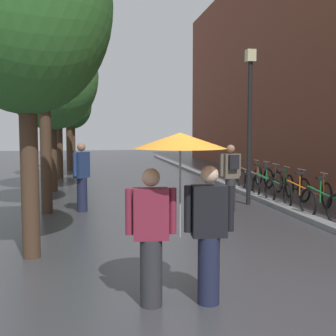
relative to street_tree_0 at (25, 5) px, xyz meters
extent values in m
plane|color=#38383D|center=(2.60, -2.24, -3.95)|extent=(80.00, 80.00, 0.00)
cube|color=slate|center=(5.80, 7.76, -3.89)|extent=(0.30, 36.00, 0.12)
cylinder|color=#473323|center=(0.00, 0.00, -2.60)|extent=(0.28, 0.28, 2.71)
ellipsoid|color=#2D6628|center=(0.00, 0.00, 0.02)|extent=(2.69, 2.69, 3.38)
cylinder|color=#473323|center=(-0.12, 3.86, -2.38)|extent=(0.27, 0.27, 3.15)
ellipsoid|color=#387533|center=(-0.12, 3.86, 0.31)|extent=(2.31, 2.31, 2.96)
cylinder|color=#473323|center=(-0.30, 7.82, -2.71)|extent=(0.29, 0.29, 2.49)
ellipsoid|color=#387533|center=(-0.30, 7.82, -0.14)|extent=(3.08, 3.08, 3.52)
cylinder|color=#473323|center=(-0.34, 11.79, -2.67)|extent=(0.27, 0.27, 2.57)
ellipsoid|color=#387533|center=(-0.34, 11.79, -0.01)|extent=(3.05, 3.05, 3.66)
cylinder|color=#473323|center=(-0.11, 15.42, -2.53)|extent=(0.31, 0.31, 2.85)
ellipsoid|color=#387533|center=(-0.11, 15.42, 0.00)|extent=(2.46, 2.46, 2.96)
cylinder|color=#473323|center=(-0.11, 19.27, -2.73)|extent=(0.31, 0.31, 2.45)
ellipsoid|color=#235623|center=(-0.11, 19.27, -0.52)|extent=(2.26, 2.26, 2.64)
torus|color=black|center=(5.93, 2.20, -3.60)|extent=(0.11, 0.70, 0.70)
cylinder|color=#1E7A38|center=(6.33, 2.23, -3.40)|extent=(0.88, 0.09, 0.43)
cylinder|color=#1E7A38|center=(6.23, 2.22, -3.33)|extent=(0.04, 0.04, 0.55)
cube|color=black|center=(6.23, 2.22, -3.02)|extent=(0.23, 0.11, 0.06)
torus|color=black|center=(6.98, 3.25, -3.60)|extent=(0.15, 0.70, 0.70)
torus|color=black|center=(5.97, 3.39, -3.60)|extent=(0.15, 0.70, 0.70)
cylinder|color=orange|center=(6.37, 3.34, -3.40)|extent=(0.88, 0.15, 0.43)
cylinder|color=orange|center=(6.27, 3.35, -3.33)|extent=(0.04, 0.04, 0.55)
cube|color=black|center=(6.27, 3.35, -3.02)|extent=(0.23, 0.13, 0.06)
cylinder|color=orange|center=(6.90, 3.26, -3.31)|extent=(0.04, 0.04, 0.58)
cylinder|color=#9E9EA3|center=(6.90, 3.26, -3.02)|extent=(0.09, 0.46, 0.03)
torus|color=black|center=(6.89, 4.32, -3.60)|extent=(0.08, 0.70, 0.70)
torus|color=black|center=(5.87, 4.30, -3.60)|extent=(0.08, 0.70, 0.70)
cylinder|color=black|center=(6.28, 4.31, -3.40)|extent=(0.88, 0.06, 0.43)
cylinder|color=black|center=(6.18, 4.30, -3.33)|extent=(0.04, 0.04, 0.55)
cube|color=black|center=(6.18, 4.30, -3.02)|extent=(0.22, 0.11, 0.06)
cylinder|color=black|center=(6.81, 4.32, -3.31)|extent=(0.04, 0.04, 0.58)
cylinder|color=#9E9EA3|center=(6.81, 4.32, -3.02)|extent=(0.04, 0.46, 0.03)
torus|color=black|center=(6.89, 5.27, -3.60)|extent=(0.12, 0.70, 0.70)
torus|color=black|center=(5.88, 5.35, -3.60)|extent=(0.12, 0.70, 0.70)
cylinder|color=#1E7A38|center=(6.28, 5.32, -3.40)|extent=(0.88, 0.11, 0.43)
cylinder|color=#1E7A38|center=(6.18, 5.33, -3.33)|extent=(0.04, 0.04, 0.55)
cube|color=black|center=(6.18, 5.33, -3.02)|extent=(0.23, 0.12, 0.06)
cylinder|color=#1E7A38|center=(6.81, 5.28, -3.31)|extent=(0.04, 0.04, 0.58)
cylinder|color=#9E9EA3|center=(6.81, 5.28, -3.02)|extent=(0.07, 0.46, 0.03)
torus|color=black|center=(6.99, 6.32, -3.60)|extent=(0.11, 0.70, 0.70)
torus|color=black|center=(5.97, 6.25, -3.60)|extent=(0.11, 0.70, 0.70)
cylinder|color=slate|center=(6.38, 6.27, -3.40)|extent=(0.88, 0.10, 0.43)
cylinder|color=slate|center=(6.27, 6.27, -3.33)|extent=(0.04, 0.04, 0.55)
cube|color=black|center=(6.27, 6.27, -3.02)|extent=(0.23, 0.11, 0.06)
cylinder|color=slate|center=(6.91, 6.31, -3.31)|extent=(0.04, 0.04, 0.58)
cylinder|color=#9E9EA3|center=(6.91, 6.31, -3.02)|extent=(0.06, 0.46, 0.03)
torus|color=black|center=(7.09, 7.35, -3.60)|extent=(0.13, 0.70, 0.70)
torus|color=black|center=(6.08, 7.25, -3.60)|extent=(0.13, 0.70, 0.70)
cylinder|color=slate|center=(6.49, 7.29, -3.40)|extent=(0.88, 0.12, 0.43)
cylinder|color=slate|center=(6.38, 7.28, -3.33)|extent=(0.04, 0.04, 0.55)
cube|color=black|center=(6.38, 7.28, -3.02)|extent=(0.23, 0.12, 0.06)
cylinder|color=slate|center=(7.01, 7.34, -3.31)|extent=(0.04, 0.04, 0.58)
cylinder|color=#9E9EA3|center=(7.01, 7.34, -3.02)|extent=(0.07, 0.46, 0.03)
torus|color=black|center=(7.07, 8.25, -3.60)|extent=(0.06, 0.70, 0.70)
torus|color=black|center=(6.05, 8.26, -3.60)|extent=(0.06, 0.70, 0.70)
cylinder|color=orange|center=(6.46, 8.25, -3.40)|extent=(0.88, 0.04, 0.43)
cylinder|color=orange|center=(6.36, 8.25, -3.33)|extent=(0.04, 0.04, 0.55)
cube|color=black|center=(6.36, 8.25, -3.02)|extent=(0.22, 0.10, 0.06)
cylinder|color=orange|center=(6.99, 8.25, -3.31)|extent=(0.04, 0.04, 0.58)
cylinder|color=#9E9EA3|center=(6.99, 8.25, -3.02)|extent=(0.03, 0.46, 0.03)
cylinder|color=#2D2D33|center=(1.63, -2.27, -3.56)|extent=(0.26, 0.26, 0.79)
cube|color=maroon|center=(1.63, -2.27, -2.87)|extent=(0.42, 0.25, 0.59)
sphere|color=tan|center=(1.63, -2.27, -2.45)|extent=(0.21, 0.21, 0.21)
cylinder|color=maroon|center=(1.38, -2.25, -2.84)|extent=(0.09, 0.09, 0.53)
cylinder|color=maroon|center=(1.88, -2.28, -2.84)|extent=(0.09, 0.09, 0.53)
cylinder|color=#1E233D|center=(2.31, -2.31, -3.55)|extent=(0.26, 0.26, 0.80)
cube|color=black|center=(2.31, -2.31, -2.85)|extent=(0.42, 0.25, 0.60)
sphere|color=beige|center=(2.31, -2.31, -2.42)|extent=(0.21, 0.21, 0.21)
cylinder|color=black|center=(2.06, -2.30, -2.82)|extent=(0.09, 0.09, 0.54)
cylinder|color=black|center=(2.56, -2.33, -2.82)|extent=(0.09, 0.09, 0.54)
cylinder|color=#9E9EA3|center=(1.97, -2.27, -2.63)|extent=(0.02, 0.02, 1.06)
cone|color=orange|center=(1.97, -2.27, -2.03)|extent=(1.07, 1.07, 0.18)
cylinder|color=black|center=(5.20, 4.22, -2.02)|extent=(0.12, 0.12, 3.87)
cube|color=beige|center=(5.20, 4.22, 0.07)|extent=(0.24, 0.24, 0.32)
cylinder|color=#1E233D|center=(0.72, 3.93, -3.53)|extent=(0.26, 0.26, 0.85)
cube|color=navy|center=(0.72, 3.93, -2.78)|extent=(0.42, 0.45, 0.64)
sphere|color=#9E7051|center=(0.72, 3.93, -2.33)|extent=(0.21, 0.21, 0.21)
cylinder|color=navy|center=(0.88, 4.12, -2.75)|extent=(0.09, 0.09, 0.58)
cylinder|color=navy|center=(0.57, 3.73, -2.75)|extent=(0.09, 0.09, 0.58)
cylinder|color=#2D2D33|center=(4.42, 3.41, -3.54)|extent=(0.26, 0.26, 0.83)
cube|color=#665B4C|center=(4.42, 3.41, -2.82)|extent=(0.44, 0.30, 0.62)
sphere|color=#9E7051|center=(4.42, 3.41, -2.38)|extent=(0.21, 0.21, 0.21)
cylinder|color=#665B4C|center=(4.18, 3.36, -2.79)|extent=(0.09, 0.09, 0.56)
cylinder|color=#665B4C|center=(4.67, 3.46, -2.79)|extent=(0.09, 0.09, 0.56)
cube|color=black|center=(4.45, 3.28, -2.70)|extent=(0.28, 0.19, 0.36)
camera|label=1|loc=(0.97, -7.22, -1.91)|focal=47.16mm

